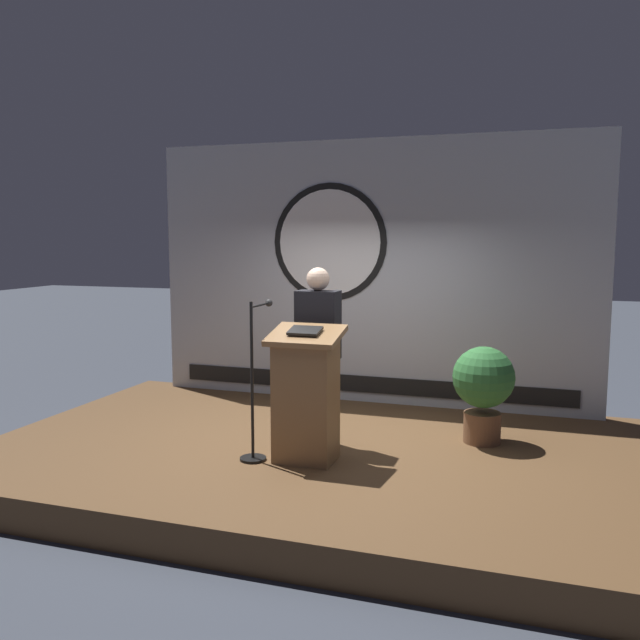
{
  "coord_description": "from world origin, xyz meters",
  "views": [
    {
      "loc": [
        1.96,
        -5.92,
        2.31
      ],
      "look_at": [
        0.01,
        -0.04,
        1.53
      ],
      "focal_mm": 37.42,
      "sensor_mm": 36.0,
      "label": 1
    }
  ],
  "objects_px": {
    "speaker_person": "(318,355)",
    "potted_plant": "(483,385)",
    "podium": "(306,396)",
    "microphone_stand": "(255,404)"
  },
  "relations": [
    {
      "from": "speaker_person",
      "to": "microphone_stand",
      "type": "height_order",
      "value": "speaker_person"
    },
    {
      "from": "podium",
      "to": "potted_plant",
      "type": "distance_m",
      "value": 1.79
    },
    {
      "from": "podium",
      "to": "speaker_person",
      "type": "xyz_separation_m",
      "value": [
        -0.05,
        0.48,
        0.28
      ]
    },
    {
      "from": "microphone_stand",
      "to": "potted_plant",
      "type": "bearing_deg",
      "value": 30.58
    },
    {
      "from": "speaker_person",
      "to": "potted_plant",
      "type": "distance_m",
      "value": 1.64
    },
    {
      "from": "speaker_person",
      "to": "microphone_stand",
      "type": "bearing_deg",
      "value": -125.53
    },
    {
      "from": "podium",
      "to": "microphone_stand",
      "type": "height_order",
      "value": "microphone_stand"
    },
    {
      "from": "potted_plant",
      "to": "microphone_stand",
      "type": "bearing_deg",
      "value": -149.42
    },
    {
      "from": "microphone_stand",
      "to": "potted_plant",
      "type": "relative_size",
      "value": 1.52
    },
    {
      "from": "speaker_person",
      "to": "podium",
      "type": "bearing_deg",
      "value": -84.48
    }
  ]
}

